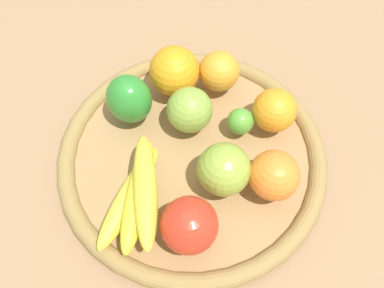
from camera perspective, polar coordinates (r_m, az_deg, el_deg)
name	(u,v)px	position (r m, az deg, el deg)	size (l,w,h in m)	color
ground_plane	(192,161)	(0.69, 0.00, -2.31)	(2.40, 2.40, 0.00)	#9A7551
basket	(192,156)	(0.68, 0.00, -1.66)	(0.43, 0.43, 0.03)	#A37B4C
orange_0	(275,110)	(0.68, 11.09, 4.50)	(0.07, 0.07, 0.07)	orange
apple_0	(190,110)	(0.66, -0.30, 4.64)	(0.07, 0.07, 0.07)	#86A83F
bell_pepper	(129,99)	(0.68, -8.49, 6.05)	(0.07, 0.07, 0.09)	#2E872E
apple_2	(224,169)	(0.61, 4.34, -3.45)	(0.08, 0.08, 0.08)	#90AC3C
lime_0	(241,121)	(0.67, 6.57, 3.06)	(0.04, 0.04, 0.04)	#579D34
banana_bunch	(137,194)	(0.60, -7.40, -6.66)	(0.11, 0.18, 0.06)	yellow
orange_3	(174,71)	(0.71, -2.40, 9.82)	(0.08, 0.08, 0.08)	orange
apple_1	(189,225)	(0.57, -0.37, -10.90)	(0.08, 0.08, 0.08)	red
orange_2	(274,175)	(0.61, 11.03, -4.18)	(0.07, 0.07, 0.07)	orange
orange_1	(219,71)	(0.72, 3.71, 9.80)	(0.07, 0.07, 0.07)	orange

